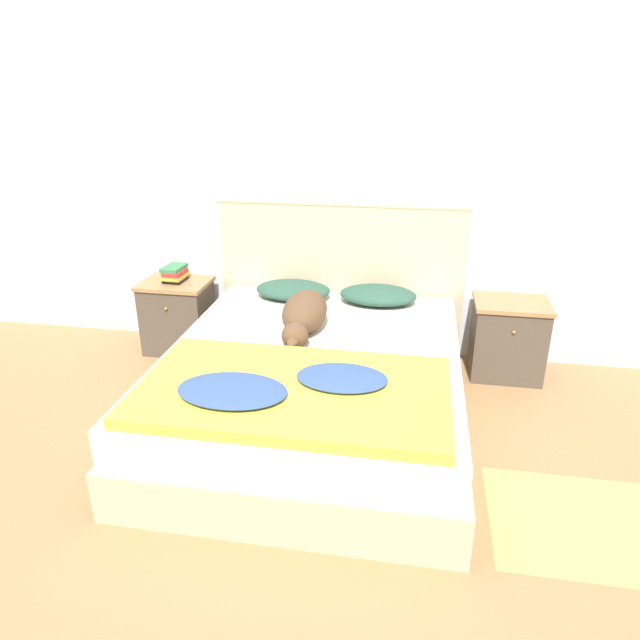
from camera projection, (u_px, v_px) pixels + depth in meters
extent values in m
plane|color=#997047|center=(263.00, 537.00, 2.61)|extent=(16.00, 16.00, 0.00)
cube|color=silver|center=(335.00, 182.00, 4.06)|extent=(9.00, 0.06, 2.55)
cube|color=#C6B28E|center=(314.00, 402.00, 3.45)|extent=(1.73, 2.08, 0.28)
cube|color=silver|center=(314.00, 366.00, 3.36)|extent=(1.67, 2.02, 0.22)
cube|color=#C6B28E|center=(340.00, 280.00, 4.26)|extent=(1.81, 0.04, 1.14)
cylinder|color=#C6B28E|center=(341.00, 204.00, 4.04)|extent=(1.81, 0.06, 0.06)
cube|color=#4C4238|center=(178.00, 318.00, 4.37)|extent=(0.48, 0.36, 0.53)
cube|color=#937047|center=(175.00, 284.00, 4.26)|extent=(0.50, 0.39, 0.03)
sphere|color=#937047|center=(166.00, 309.00, 4.14)|extent=(0.02, 0.02, 0.02)
cube|color=#4C4238|center=(507.00, 341.00, 3.98)|extent=(0.48, 0.36, 0.53)
cube|color=#937047|center=(513.00, 304.00, 3.87)|extent=(0.50, 0.39, 0.03)
sphere|color=#937047|center=(514.00, 332.00, 3.75)|extent=(0.02, 0.02, 0.02)
ellipsoid|color=#284C3D|center=(293.00, 290.00, 4.09)|extent=(0.54, 0.34, 0.12)
ellipsoid|color=#284C3D|center=(378.00, 295.00, 3.99)|extent=(0.54, 0.34, 0.12)
cube|color=yellow|center=(293.00, 391.00, 2.81)|extent=(1.53, 0.89, 0.06)
ellipsoid|color=#334C7F|center=(232.00, 390.00, 2.71)|extent=(0.53, 0.36, 0.05)
ellipsoid|color=#334C7F|center=(342.00, 378.00, 2.83)|extent=(0.46, 0.31, 0.05)
ellipsoid|color=brown|center=(305.00, 311.00, 3.56)|extent=(0.27, 0.51, 0.23)
sphere|color=brown|center=(295.00, 336.00, 3.31)|extent=(0.16, 0.16, 0.16)
ellipsoid|color=brown|center=(293.00, 342.00, 3.26)|extent=(0.07, 0.09, 0.06)
cone|color=brown|center=(288.00, 325.00, 3.31)|extent=(0.05, 0.05, 0.06)
cone|color=brown|center=(303.00, 326.00, 3.29)|extent=(0.05, 0.05, 0.06)
ellipsoid|color=brown|center=(317.00, 309.00, 3.78)|extent=(0.16, 0.23, 0.08)
cube|color=#232328|center=(175.00, 279.00, 4.27)|extent=(0.14, 0.18, 0.03)
cube|color=gold|center=(175.00, 276.00, 4.25)|extent=(0.16, 0.20, 0.03)
cube|color=#AD2D28|center=(175.00, 273.00, 4.23)|extent=(0.14, 0.19, 0.03)
cube|color=#337547|center=(174.00, 268.00, 4.24)|extent=(0.15, 0.21, 0.03)
cube|color=tan|center=(593.00, 525.00, 2.68)|extent=(0.97, 0.72, 0.00)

